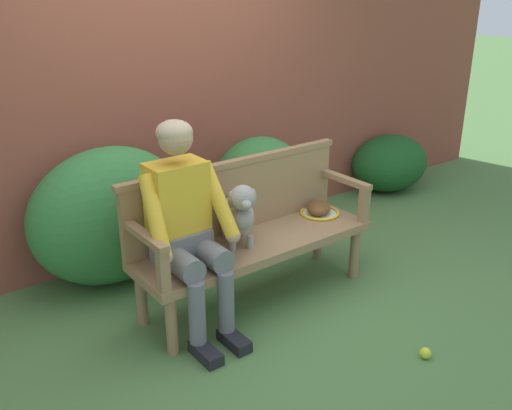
# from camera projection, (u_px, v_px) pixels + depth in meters

# --- Properties ---
(ground_plane) EXTENTS (40.00, 40.00, 0.00)m
(ground_plane) POSITION_uv_depth(u_px,v_px,m) (256.00, 298.00, 3.84)
(ground_plane) COLOR #4C753D
(brick_garden_fence) EXTENTS (8.00, 0.30, 2.49)m
(brick_garden_fence) POSITION_uv_depth(u_px,v_px,m) (158.00, 91.00, 4.31)
(brick_garden_fence) COLOR brown
(brick_garden_fence) RESTS_ON ground
(hedge_bush_far_left) EXTENTS (0.87, 0.68, 0.58)m
(hedge_bush_far_left) POSITION_uv_depth(u_px,v_px,m) (390.00, 163.00, 5.76)
(hedge_bush_far_left) COLOR #194C1E
(hedge_bush_far_left) RESTS_ON ground
(hedge_bush_mid_right) EXTENTS (0.83, 0.78, 0.82)m
(hedge_bush_mid_right) POSITION_uv_depth(u_px,v_px,m) (261.00, 184.00, 4.78)
(hedge_bush_mid_right) COLOR #337538
(hedge_bush_mid_right) RESTS_ON ground
(hedge_bush_far_right) EXTENTS (1.16, 0.71, 0.99)m
(hedge_bush_far_right) POSITION_uv_depth(u_px,v_px,m) (111.00, 216.00, 3.92)
(hedge_bush_far_right) COLOR #337538
(hedge_bush_far_right) RESTS_ON ground
(garden_bench) EXTENTS (1.67, 0.50, 0.44)m
(garden_bench) POSITION_uv_depth(u_px,v_px,m) (256.00, 248.00, 3.70)
(garden_bench) COLOR #93704C
(garden_bench) RESTS_ON ground
(bench_backrest) EXTENTS (1.71, 0.06, 0.50)m
(bench_backrest) POSITION_uv_depth(u_px,v_px,m) (236.00, 195.00, 3.75)
(bench_backrest) COLOR #93704C
(bench_backrest) RESTS_ON garden_bench
(bench_armrest_left_end) EXTENTS (0.06, 0.50, 0.28)m
(bench_armrest_left_end) POSITION_uv_depth(u_px,v_px,m) (152.00, 250.00, 3.09)
(bench_armrest_left_end) COLOR #93704C
(bench_armrest_left_end) RESTS_ON garden_bench
(bench_armrest_right_end) EXTENTS (0.06, 0.50, 0.28)m
(bench_armrest_right_end) POSITION_uv_depth(u_px,v_px,m) (352.00, 190.00, 3.99)
(bench_armrest_right_end) COLOR #93704C
(bench_armrest_right_end) RESTS_ON garden_bench
(person_seated) EXTENTS (0.56, 0.65, 1.31)m
(person_seated) POSITION_uv_depth(u_px,v_px,m) (185.00, 222.00, 3.27)
(person_seated) COLOR black
(person_seated) RESTS_ON ground
(dog_on_bench) EXTENTS (0.31, 0.44, 0.44)m
(dog_on_bench) POSITION_uv_depth(u_px,v_px,m) (238.00, 213.00, 3.53)
(dog_on_bench) COLOR gray
(dog_on_bench) RESTS_ON garden_bench
(tennis_racket) EXTENTS (0.37, 0.58, 0.03)m
(tennis_racket) POSITION_uv_depth(u_px,v_px,m) (318.00, 211.00, 4.12)
(tennis_racket) COLOR yellow
(tennis_racket) RESTS_ON garden_bench
(baseball_glove) EXTENTS (0.28, 0.27, 0.09)m
(baseball_glove) POSITION_uv_depth(u_px,v_px,m) (319.00, 208.00, 4.08)
(baseball_glove) COLOR brown
(baseball_glove) RESTS_ON garden_bench
(tennis_ball) EXTENTS (0.07, 0.07, 0.07)m
(tennis_ball) POSITION_uv_depth(u_px,v_px,m) (425.00, 353.00, 3.22)
(tennis_ball) COLOR #CCDB33
(tennis_ball) RESTS_ON ground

